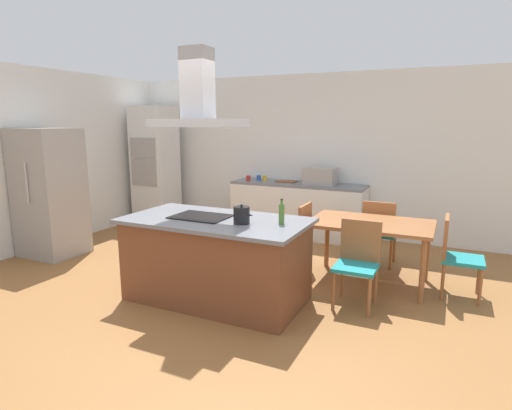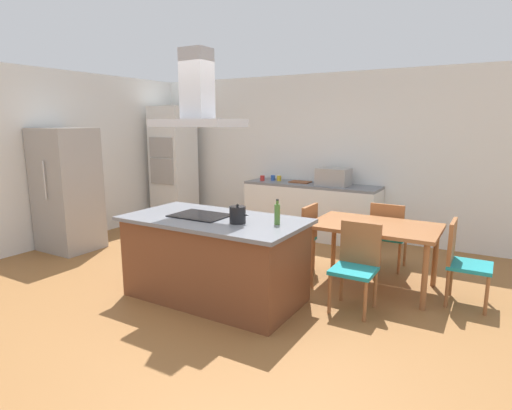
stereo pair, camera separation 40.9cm
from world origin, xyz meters
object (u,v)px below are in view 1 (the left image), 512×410
at_px(olive_oil_bottle, 282,213).
at_px(coffee_mug_blue, 259,178).
at_px(cutting_board, 287,181).
at_px(coffee_mug_yellow, 265,178).
at_px(wall_oven_stack, 155,165).
at_px(dining_table, 370,229).
at_px(coffee_mug_red, 248,178).
at_px(chair_facing_island, 358,258).
at_px(range_hood, 198,102).
at_px(tea_kettle, 242,215).
at_px(countertop_microwave, 320,176).
at_px(cooktop, 201,217).
at_px(refrigerator, 50,193).
at_px(chair_facing_back_wall, 379,229).
at_px(chair_at_left_end, 297,233).
at_px(chair_at_right_end, 455,252).

xyz_separation_m(olive_oil_bottle, coffee_mug_blue, (-1.58, 2.86, -0.06)).
distance_m(olive_oil_bottle, cutting_board, 3.04).
bearing_deg(coffee_mug_yellow, wall_oven_stack, -172.65).
distance_m(wall_oven_stack, dining_table, 4.55).
bearing_deg(coffee_mug_yellow, coffee_mug_red, -155.89).
relative_size(chair_facing_island, range_hood, 0.99).
relative_size(cutting_board, dining_table, 0.24).
distance_m(tea_kettle, countertop_microwave, 2.95).
bearing_deg(coffee_mug_red, coffee_mug_yellow, 24.11).
xyz_separation_m(coffee_mug_red, wall_oven_stack, (-1.89, -0.16, 0.16)).
distance_m(coffee_mug_red, wall_oven_stack, 1.91).
height_order(cooktop, tea_kettle, tea_kettle).
distance_m(cutting_board, refrigerator, 3.68).
distance_m(cooktop, refrigerator, 2.82).
height_order(olive_oil_bottle, chair_facing_back_wall, olive_oil_bottle).
distance_m(coffee_mug_yellow, dining_table, 2.76).
relative_size(tea_kettle, wall_oven_stack, 0.10).
bearing_deg(dining_table, chair_facing_back_wall, 90.00).
xyz_separation_m(wall_oven_stack, range_hood, (2.72, -2.65, 1.00)).
bearing_deg(chair_at_left_end, tea_kettle, -96.08).
height_order(tea_kettle, chair_facing_back_wall, tea_kettle).
bearing_deg(coffee_mug_blue, coffee_mug_red, -137.32).
bearing_deg(refrigerator, coffee_mug_yellow, 48.73).
xyz_separation_m(refrigerator, dining_table, (4.38, 0.83, -0.24)).
bearing_deg(countertop_microwave, olive_oil_bottle, -80.90).
bearing_deg(wall_oven_stack, range_hood, -44.24).
bearing_deg(chair_at_left_end, refrigerator, -166.57).
bearing_deg(wall_oven_stack, chair_at_left_end, -23.14).
relative_size(olive_oil_bottle, coffee_mug_yellow, 2.84).
xyz_separation_m(coffee_mug_red, chair_facing_island, (2.40, -2.27, -0.44)).
bearing_deg(cooktop, chair_facing_back_wall, 49.76).
relative_size(coffee_mug_yellow, range_hood, 0.10).
xyz_separation_m(wall_oven_stack, chair_facing_back_wall, (4.30, -0.78, -0.59)).
bearing_deg(olive_oil_bottle, chair_at_right_end, 35.08).
distance_m(chair_facing_island, chair_facing_back_wall, 1.33).
xyz_separation_m(dining_table, chair_at_left_end, (-0.92, 0.00, -0.16)).
xyz_separation_m(cooktop, wall_oven_stack, (-2.72, 2.65, 0.20)).
relative_size(cooktop, cutting_board, 1.76).
xyz_separation_m(tea_kettle, chair_at_right_end, (1.97, 1.27, -0.48)).
relative_size(tea_kettle, coffee_mug_yellow, 2.40).
bearing_deg(countertop_microwave, tea_kettle, -88.45).
bearing_deg(refrigerator, cooktop, -7.62).
bearing_deg(countertop_microwave, chair_facing_back_wall, -41.89).
xyz_separation_m(cooktop, dining_table, (1.58, 1.20, -0.24)).
height_order(countertop_microwave, dining_table, countertop_microwave).
xyz_separation_m(tea_kettle, wall_oven_stack, (-3.25, 2.72, 0.11)).
bearing_deg(wall_oven_stack, chair_at_right_end, -15.50).
distance_m(coffee_mug_yellow, chair_at_left_end, 2.16).
height_order(refrigerator, chair_facing_island, refrigerator).
bearing_deg(refrigerator, coffee_mug_red, 50.94).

